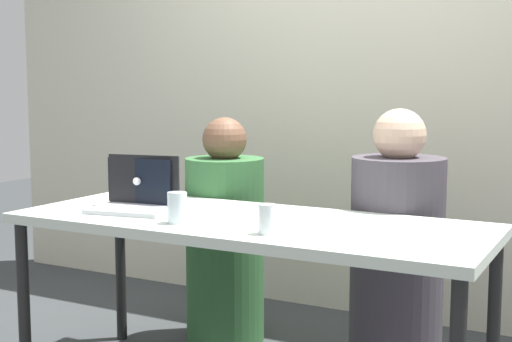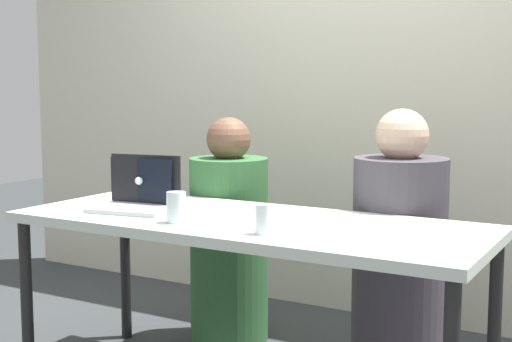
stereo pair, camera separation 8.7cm
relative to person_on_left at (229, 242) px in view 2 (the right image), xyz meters
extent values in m
cube|color=beige|center=(0.43, 0.75, 0.80)|extent=(4.88, 0.10, 2.58)
cube|color=silver|center=(0.43, -0.56, 0.23)|extent=(1.88, 0.73, 0.04)
cylinder|color=black|center=(-0.46, -0.88, -0.14)|extent=(0.05, 0.05, 0.70)
cylinder|color=black|center=(-0.46, -0.25, -0.14)|extent=(0.05, 0.05, 0.70)
cylinder|color=black|center=(1.32, -0.25, -0.14)|extent=(0.05, 0.05, 0.70)
cylinder|color=#346737|center=(0.00, 0.00, -0.04)|extent=(0.46, 0.46, 0.91)
sphere|color=brown|center=(0.00, 0.00, 0.51)|extent=(0.22, 0.22, 0.22)
cylinder|color=#464048|center=(0.87, 0.00, -0.02)|extent=(0.43, 0.43, 0.95)
sphere|color=beige|center=(0.87, 0.00, 0.56)|extent=(0.23, 0.23, 0.23)
cube|color=#B0B4BB|center=(-0.06, -0.66, 0.26)|extent=(0.36, 0.28, 0.02)
cube|color=black|center=(-0.08, -0.54, 0.37)|extent=(0.33, 0.06, 0.21)
sphere|color=white|center=(-0.08, -0.53, 0.37)|extent=(0.04, 0.04, 0.04)
cube|color=#AEB2B5|center=(-0.11, -0.44, 0.26)|extent=(0.32, 0.22, 0.02)
cube|color=black|center=(-0.10, -0.55, 0.36)|extent=(0.31, 0.03, 0.19)
sphere|color=white|center=(-0.10, -0.56, 0.36)|extent=(0.03, 0.03, 0.03)
cylinder|color=silver|center=(0.25, -0.77, 0.31)|extent=(0.07, 0.07, 0.12)
cylinder|color=silver|center=(0.25, -0.77, 0.28)|extent=(0.07, 0.07, 0.07)
cylinder|color=white|center=(0.64, -0.79, 0.30)|extent=(0.06, 0.06, 0.11)
cylinder|color=silver|center=(0.64, -0.79, 0.28)|extent=(0.06, 0.06, 0.06)
camera|label=1|loc=(1.75, -2.97, 0.76)|focal=50.00mm
camera|label=2|loc=(1.83, -2.92, 0.76)|focal=50.00mm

